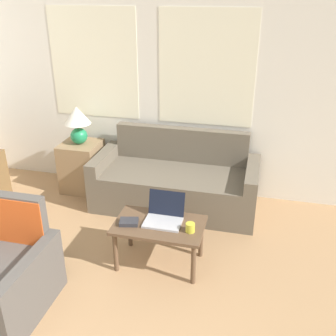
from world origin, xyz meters
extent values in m
cube|color=white|center=(0.00, 3.72, 1.30)|extent=(6.46, 0.05, 2.60)
cube|color=white|center=(-0.76, 3.69, 1.55)|extent=(1.10, 0.01, 1.30)
cube|color=white|center=(0.60, 3.69, 1.55)|extent=(1.10, 0.01, 1.30)
cube|color=#665B4C|center=(0.35, 3.23, 0.23)|extent=(1.61, 0.82, 0.45)
cube|color=#665B4C|center=(0.35, 3.57, 0.43)|extent=(1.61, 0.12, 0.87)
cube|color=#665B4C|center=(-0.52, 3.23, 0.30)|extent=(0.14, 0.82, 0.60)
cube|color=#665B4C|center=(1.23, 3.23, 0.30)|extent=(0.14, 0.82, 0.60)
cube|color=#514C47|center=(-0.64, 1.64, 0.43)|extent=(0.54, 0.10, 0.87)
cube|color=#514C47|center=(-0.33, 1.28, 0.28)|extent=(0.10, 0.83, 0.56)
cube|color=#D1511E|center=(-0.64, 1.59, 0.54)|extent=(0.55, 0.01, 0.63)
cube|color=#937551|center=(-0.90, 3.38, 0.31)|extent=(0.46, 0.46, 0.63)
ellipsoid|color=#1E8451|center=(-0.90, 3.38, 0.73)|extent=(0.21, 0.21, 0.20)
cylinder|color=tan|center=(-0.90, 3.38, 0.86)|extent=(0.02, 0.02, 0.06)
cone|color=white|center=(-0.90, 3.38, 0.99)|extent=(0.32, 0.32, 0.21)
cube|color=brown|center=(0.45, 2.15, 0.42)|extent=(0.82, 0.50, 0.03)
cylinder|color=brown|center=(0.09, 1.95, 0.20)|extent=(0.04, 0.04, 0.41)
cylinder|color=brown|center=(0.81, 1.95, 0.20)|extent=(0.04, 0.04, 0.41)
cylinder|color=brown|center=(0.09, 2.35, 0.20)|extent=(0.04, 0.04, 0.41)
cylinder|color=brown|center=(0.81, 2.35, 0.20)|extent=(0.04, 0.04, 0.41)
cube|color=#B7B7BC|center=(0.48, 2.17, 0.45)|extent=(0.34, 0.23, 0.02)
cube|color=black|center=(0.48, 2.31, 0.57)|extent=(0.34, 0.07, 0.23)
cylinder|color=gold|center=(0.75, 2.10, 0.48)|extent=(0.08, 0.08, 0.08)
cube|color=#2D2D33|center=(0.18, 2.09, 0.46)|extent=(0.19, 0.16, 0.04)
camera|label=1|loc=(1.26, -0.76, 2.41)|focal=42.00mm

